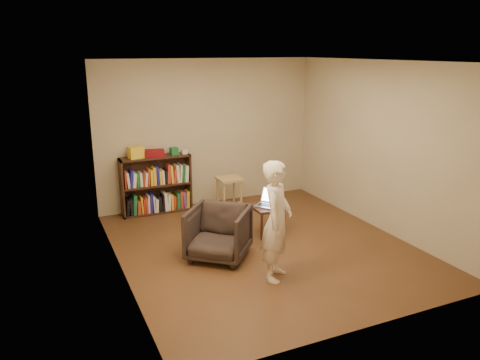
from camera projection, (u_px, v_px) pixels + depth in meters
name	position (u px, v px, depth m)	size (l,w,h in m)	color
floor	(263.00, 247.00, 6.75)	(4.50, 4.50, 0.00)	#4F3019
ceiling	(266.00, 61.00, 6.05)	(4.50, 4.50, 0.00)	white
wall_back	(208.00, 133.00, 8.38)	(4.00, 4.00, 0.00)	#C5BB95
wall_left	(116.00, 174.00, 5.61)	(4.50, 4.50, 0.00)	#C5BB95
wall_right	(381.00, 147.00, 7.19)	(4.50, 4.50, 0.00)	#C5BB95
bookshelf	(156.00, 188.00, 8.07)	(1.20, 0.30, 1.00)	black
box_yellow	(136.00, 152.00, 7.75)	(0.24, 0.17, 0.20)	yellow
red_cloth	(154.00, 153.00, 7.88)	(0.33, 0.24, 0.11)	maroon
box_green	(174.00, 151.00, 8.00)	(0.13, 0.13, 0.13)	#1C6933
box_white	(184.00, 152.00, 8.08)	(0.09, 0.09, 0.07)	silver
stool	(229.00, 184.00, 8.20)	(0.40, 0.40, 0.59)	tan
armchair	(218.00, 233.00, 6.31)	(0.76, 0.79, 0.72)	#2E251F
side_table	(267.00, 211.00, 7.13)	(0.43, 0.43, 0.44)	black
laptop	(269.00, 202.00, 7.15)	(0.49, 0.49, 0.24)	silver
person	(277.00, 221.00, 5.65)	(0.55, 0.36, 1.50)	beige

